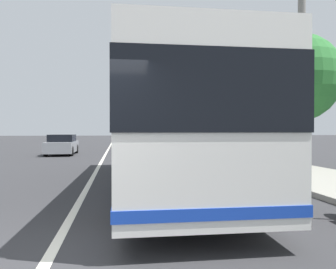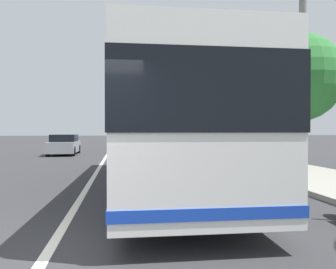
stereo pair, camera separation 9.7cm
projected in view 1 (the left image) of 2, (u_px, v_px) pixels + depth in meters
ground_plane at (47, 262)px, 3.96m from camera, size 220.00×220.00×0.00m
sidewalk_curb at (258, 164)px, 15.00m from camera, size 110.00×3.60×0.14m
lane_divider_line at (98, 168)px, 13.84m from camera, size 110.00×0.16×0.01m
coach_bus at (164, 126)px, 9.46m from camera, size 11.26×2.93×3.17m
car_side_street at (62, 145)px, 21.86m from camera, size 4.23×1.87×1.39m
car_far_distant at (134, 143)px, 24.64m from camera, size 4.19×2.01×1.45m
car_oncoming at (131, 141)px, 30.75m from camera, size 4.29×1.91×1.43m
car_ahead_same_lane at (126, 138)px, 44.79m from camera, size 4.18×2.17×1.43m
roadside_tree_mid_block at (295, 79)px, 13.17m from camera, size 3.67×3.67×5.68m
utility_pole at (301, 73)px, 12.01m from camera, size 0.28×0.28×7.71m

